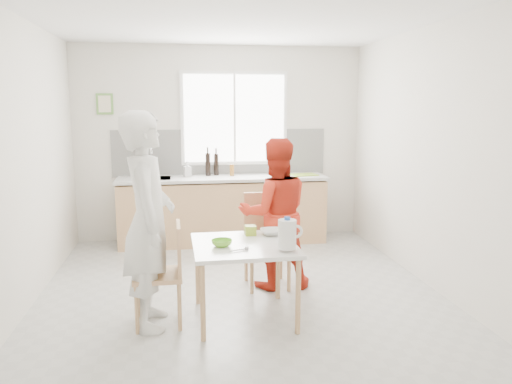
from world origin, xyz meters
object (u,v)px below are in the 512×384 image
bowl_green (222,243)px  bowl_white (272,232)px  wine_bottle_a (208,164)px  chair_left (166,269)px  wine_bottle_b (216,164)px  chair_far (266,235)px  milk_jug (288,234)px  dining_table (244,251)px  person_white (149,221)px  person_red (275,214)px

bowl_green → bowl_white: bearing=31.9°
bowl_white → wine_bottle_a: bearing=100.6°
chair_left → wine_bottle_b: (0.64, 2.74, 0.58)m
chair_far → bowl_green: chair_far is taller
chair_left → wine_bottle_b: 2.87m
milk_jug → dining_table: bearing=139.2°
person_white → person_red: (1.23, 0.76, -0.14)m
chair_far → person_red: bearing=-46.8°
person_red → milk_jug: bearing=84.0°
person_red → milk_jug: size_ratio=5.79×
milk_jug → person_red: bearing=84.0°
person_red → wine_bottle_b: size_ratio=5.19×
dining_table → bowl_green: size_ratio=5.05×
milk_jug → wine_bottle_a: wine_bottle_a is taller
person_white → person_red: size_ratio=1.18×
chair_far → wine_bottle_a: (-0.49, 1.84, 0.55)m
wine_bottle_b → bowl_white: bearing=-82.3°
chair_far → wine_bottle_b: wine_bottle_b is taller
chair_left → bowl_white: size_ratio=4.05×
chair_far → bowl_green: (-0.54, -0.88, 0.18)m
dining_table → chair_far: chair_far is taller
chair_far → person_white: 1.48m
bowl_white → wine_bottle_b: size_ratio=0.73×
bowl_green → wine_bottle_a: (0.04, 2.72, 0.37)m
person_white → milk_jug: 1.17m
dining_table → person_white: bearing=-179.1°
dining_table → chair_far: bearing=67.9°
chair_left → chair_far: size_ratio=0.91×
dining_table → person_red: person_red is taller
person_red → bowl_white: (-0.12, -0.49, -0.07)m
person_white → milk_jug: bearing=-103.9°
dining_table → bowl_white: bearing=40.7°
milk_jug → wine_bottle_b: (-0.37, 3.00, 0.24)m
wine_bottle_a → person_red: bearing=-73.4°
chair_far → person_red: 0.27m
dining_table → wine_bottle_a: wine_bottle_a is taller
person_red → milk_jug: 1.02m
person_red → wine_bottle_b: bearing=-77.9°
chair_left → person_red: 1.37m
wine_bottle_b → milk_jug: bearing=-83.0°
bowl_green → bowl_white: size_ratio=0.82×
bowl_green → milk_jug: (0.53, -0.22, 0.12)m
bowl_green → wine_bottle_a: size_ratio=0.56×
person_red → wine_bottle_a: size_ratio=4.87×
dining_table → wine_bottle_b: (-0.04, 2.73, 0.45)m
chair_left → dining_table: bearing=90.0°
person_white → bowl_green: size_ratio=10.27×
chair_left → chair_far: bearing=128.6°
person_red → person_white: bearing=30.7°
person_red → wine_bottle_a: bearing=-74.3°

